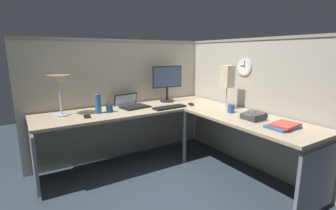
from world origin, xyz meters
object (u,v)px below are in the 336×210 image
(pen_cup, at_px, (110,108))
(wall_clock, at_px, (245,67))
(desk_lamp_dome, at_px, (59,83))
(thermos_flask, at_px, (98,104))
(desk_lamp_paper, at_px, (227,78))
(cell_phone, at_px, (87,116))
(coffee_mug, at_px, (231,108))
(computer_mouse, at_px, (191,104))
(book_stack, at_px, (284,126))
(laptop, at_px, (131,105))
(monitor, at_px, (167,81))
(office_phone, at_px, (254,116))
(keyboard, at_px, (170,107))

(pen_cup, height_order, wall_clock, wall_clock)
(desk_lamp_dome, height_order, wall_clock, wall_clock)
(thermos_flask, height_order, desk_lamp_paper, desk_lamp_paper)
(thermos_flask, bearing_deg, desk_lamp_dome, 162.64)
(pen_cup, xyz_separation_m, wall_clock, (1.52, -0.63, 0.46))
(cell_phone, bearing_deg, pen_cup, 23.42)
(coffee_mug, bearing_deg, thermos_flask, 149.40)
(computer_mouse, bearing_deg, coffee_mug, -75.08)
(cell_phone, xyz_separation_m, wall_clock, (1.80, -0.55, 0.50))
(computer_mouse, distance_m, book_stack, 1.25)
(laptop, distance_m, computer_mouse, 0.79)
(monitor, relative_size, coffee_mug, 5.21)
(computer_mouse, bearing_deg, thermos_flask, 169.58)
(monitor, height_order, laptop, monitor)
(laptop, bearing_deg, thermos_flask, -162.81)
(desk_lamp_dome, distance_m, wall_clock, 2.17)
(laptop, xyz_separation_m, thermos_flask, (-0.46, -0.14, 0.09))
(desk_lamp_paper, bearing_deg, office_phone, -102.21)
(coffee_mug, relative_size, wall_clock, 0.44)
(monitor, height_order, cell_phone, monitor)
(monitor, distance_m, office_phone, 1.35)
(laptop, xyz_separation_m, wall_clock, (1.19, -0.79, 0.48))
(keyboard, bearing_deg, computer_mouse, -4.54)
(computer_mouse, distance_m, pen_cup, 1.06)
(pen_cup, height_order, book_stack, pen_cup)
(book_stack, distance_m, wall_clock, 1.02)
(office_phone, bearing_deg, laptop, 122.90)
(computer_mouse, bearing_deg, office_phone, -82.56)
(cell_phone, relative_size, desk_lamp_paper, 0.27)
(monitor, relative_size, office_phone, 2.32)
(laptop, distance_m, desk_lamp_paper, 1.25)
(desk_lamp_dome, bearing_deg, book_stack, -43.57)
(monitor, bearing_deg, thermos_flask, -170.55)
(thermos_flask, distance_m, book_stack, 1.95)
(cell_phone, relative_size, thermos_flask, 0.65)
(book_stack, bearing_deg, office_phone, 90.11)
(office_phone, relative_size, coffee_mug, 2.24)
(keyboard, relative_size, wall_clock, 1.95)
(pen_cup, relative_size, wall_clock, 0.82)
(keyboard, relative_size, desk_lamp_paper, 0.81)
(keyboard, relative_size, desk_lamp_dome, 0.97)
(coffee_mug, bearing_deg, monitor, 106.60)
(desk_lamp_dome, xyz_separation_m, cell_phone, (0.22, -0.21, -0.36))
(pen_cup, relative_size, office_phone, 0.84)
(computer_mouse, xyz_separation_m, office_phone, (0.12, -0.91, 0.02))
(office_phone, relative_size, wall_clock, 0.98)
(monitor, distance_m, cell_phone, 1.25)
(desk_lamp_dome, xyz_separation_m, thermos_flask, (0.38, -0.12, -0.25))
(wall_clock, bearing_deg, office_phone, -127.39)
(computer_mouse, xyz_separation_m, thermos_flask, (-1.16, 0.21, 0.09))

